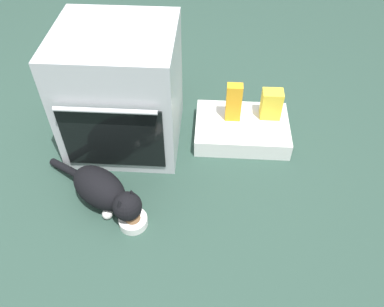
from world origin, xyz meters
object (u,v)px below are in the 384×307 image
at_px(cat, 104,191).
at_px(snack_bag, 271,104).
at_px(juice_carton, 234,102).
at_px(pantry_cabinet, 242,129).
at_px(food_bowl, 133,220).
at_px(oven, 121,91).

relative_size(cat, snack_bag, 3.28).
bearing_deg(cat, juice_carton, 77.89).
bearing_deg(pantry_cabinet, cat, -141.28).
bearing_deg(food_bowl, oven, 102.22).
bearing_deg(cat, snack_bag, 71.12).
height_order(oven, pantry_cabinet, oven).
distance_m(cat, snack_bag, 1.09).
distance_m(food_bowl, cat, 0.21).
height_order(pantry_cabinet, snack_bag, snack_bag).
relative_size(pantry_cabinet, juice_carton, 2.32).
relative_size(cat, juice_carton, 2.46).
distance_m(oven, pantry_cabinet, 0.75).
bearing_deg(oven, snack_bag, 7.96).
relative_size(oven, food_bowl, 4.86).
xyz_separation_m(oven, snack_bag, (0.85, 0.12, -0.15)).
relative_size(food_bowl, cat, 0.24).
bearing_deg(oven, pantry_cabinet, 4.24).
height_order(oven, cat, oven).
distance_m(oven, snack_bag, 0.88).
distance_m(pantry_cabinet, juice_carton, 0.19).
relative_size(food_bowl, juice_carton, 0.60).
relative_size(oven, snack_bag, 3.87).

